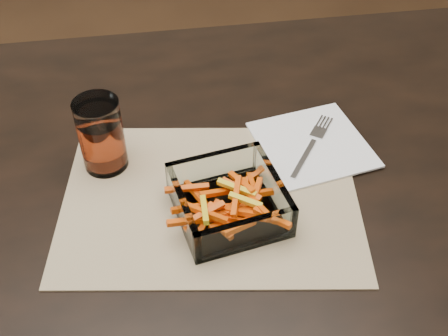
{
  "coord_description": "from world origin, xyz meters",
  "views": [
    {
      "loc": [
        -0.01,
        -0.63,
        1.39
      ],
      "look_at": [
        0.09,
        -0.02,
        0.78
      ],
      "focal_mm": 45.0,
      "sensor_mm": 36.0,
      "label": 1
    }
  ],
  "objects": [
    {
      "name": "glass_bowl",
      "position": [
        0.09,
        -0.09,
        0.78
      ],
      "size": [
        0.17,
        0.17,
        0.06
      ],
      "rotation": [
        0.0,
        0.0,
        0.18
      ],
      "color": "white",
      "rests_on": "placemat"
    },
    {
      "name": "dining_table",
      "position": [
        0.0,
        0.0,
        0.66
      ],
      "size": [
        1.6,
        0.9,
        0.75
      ],
      "color": "black",
      "rests_on": "ground"
    },
    {
      "name": "tumbler",
      "position": [
        -0.09,
        0.05,
        0.81
      ],
      "size": [
        0.07,
        0.07,
        0.12
      ],
      "color": "white",
      "rests_on": "placemat"
    },
    {
      "name": "fork",
      "position": [
        0.25,
        0.04,
        0.76
      ],
      "size": [
        0.11,
        0.15,
        0.0
      ],
      "rotation": [
        0.0,
        0.0,
        -0.61
      ],
      "color": "silver",
      "rests_on": "napkin"
    },
    {
      "name": "napkin",
      "position": [
        0.25,
        0.04,
        0.76
      ],
      "size": [
        0.2,
        0.2,
        0.0
      ],
      "primitive_type": "cube",
      "rotation": [
        0.0,
        0.0,
        0.18
      ],
      "color": "white",
      "rests_on": "placemat"
    },
    {
      "name": "placemat",
      "position": [
        0.06,
        -0.06,
        0.75
      ],
      "size": [
        0.49,
        0.39,
        0.0
      ],
      "primitive_type": "cube",
      "rotation": [
        0.0,
        0.0,
        -0.15
      ],
      "color": "tan",
      "rests_on": "dining_table"
    }
  ]
}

